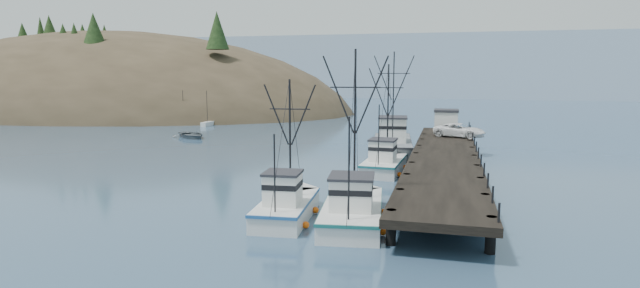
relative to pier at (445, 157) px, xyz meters
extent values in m
plane|color=navy|center=(-14.00, -16.00, -1.69)|extent=(400.00, 400.00, 0.00)
cube|color=black|center=(0.00, 0.00, 0.06)|extent=(6.00, 44.00, 0.50)
cylinder|color=black|center=(-2.60, -20.00, -0.69)|extent=(0.56, 0.56, 2.00)
cylinder|color=black|center=(2.60, -20.00, -0.69)|extent=(0.56, 0.56, 2.00)
cylinder|color=black|center=(-2.60, -15.00, -0.69)|extent=(0.56, 0.56, 2.00)
cylinder|color=black|center=(2.60, -15.00, -0.69)|extent=(0.56, 0.56, 2.00)
cylinder|color=black|center=(-2.60, -10.00, -0.69)|extent=(0.56, 0.56, 2.00)
cylinder|color=black|center=(2.60, -10.00, -0.69)|extent=(0.56, 0.56, 2.00)
cylinder|color=black|center=(-2.60, -5.00, -0.69)|extent=(0.56, 0.56, 2.00)
cylinder|color=black|center=(2.60, -5.00, -0.69)|extent=(0.56, 0.56, 2.00)
cylinder|color=black|center=(-2.60, 0.00, -0.69)|extent=(0.56, 0.56, 2.00)
cylinder|color=black|center=(2.60, 0.00, -0.69)|extent=(0.56, 0.56, 2.00)
cylinder|color=black|center=(-2.60, 5.00, -0.69)|extent=(0.56, 0.56, 2.00)
cylinder|color=black|center=(2.60, 5.00, -0.69)|extent=(0.56, 0.56, 2.00)
cylinder|color=black|center=(-2.60, 10.00, -0.69)|extent=(0.56, 0.56, 2.00)
cylinder|color=black|center=(2.60, 10.00, -0.69)|extent=(0.56, 0.56, 2.00)
cylinder|color=black|center=(-2.60, 15.00, -0.69)|extent=(0.56, 0.56, 2.00)
cylinder|color=black|center=(2.60, 15.00, -0.69)|extent=(0.56, 0.56, 2.00)
cylinder|color=black|center=(-2.60, 20.00, -0.69)|extent=(0.56, 0.56, 2.00)
cylinder|color=black|center=(2.60, 20.00, -0.69)|extent=(0.56, 0.56, 2.00)
ellipsoid|color=#382D1E|center=(-84.00, 62.00, -7.69)|extent=(132.00, 78.00, 51.00)
ellipsoid|color=black|center=(-89.00, 66.00, -3.69)|extent=(109.20, 62.40, 41.60)
cube|color=beige|center=(-52.00, 40.00, -0.29)|extent=(4.00, 5.00, 2.80)
cube|color=beige|center=(-58.00, 44.00, -0.29)|extent=(4.00, 5.00, 2.80)
cube|color=beige|center=(-48.00, 46.00, -0.29)|extent=(4.00, 5.00, 2.80)
cube|color=#9EB2C6|center=(-4.00, 154.00, -1.69)|extent=(360.00, 40.00, 26.00)
cube|color=silver|center=(-54.00, 169.00, -1.69)|extent=(180.00, 25.00, 18.00)
cube|color=silver|center=(-41.03, 33.32, -1.39)|extent=(1.00, 3.50, 0.90)
cylinder|color=black|center=(-41.03, 33.32, 1.51)|extent=(0.08, 0.08, 6.00)
cube|color=silver|center=(-51.02, 41.76, -1.39)|extent=(1.00, 3.50, 0.90)
cylinder|color=black|center=(-51.02, 41.76, 1.51)|extent=(0.08, 0.08, 6.00)
cube|color=silver|center=(-37.71, 42.26, -1.39)|extent=(1.00, 3.50, 0.90)
cylinder|color=black|center=(-37.71, 42.26, 1.51)|extent=(0.08, 0.08, 6.00)
cube|color=silver|center=(-55.57, 36.76, -1.39)|extent=(1.00, 3.50, 0.90)
cylinder|color=black|center=(-55.57, 36.76, 1.51)|extent=(0.08, 0.08, 6.00)
cube|color=silver|center=(-46.04, 43.37, -1.39)|extent=(1.00, 3.50, 0.90)
cylinder|color=black|center=(-46.04, 43.37, 1.51)|extent=(0.08, 0.08, 6.00)
cube|color=silver|center=(-46.43, 34.58, -1.39)|extent=(1.00, 3.50, 0.90)
cylinder|color=black|center=(-46.43, 34.58, 1.51)|extent=(0.08, 0.08, 6.00)
cube|color=silver|center=(-39.59, 44.31, -1.39)|extent=(1.00, 3.50, 0.90)
cylinder|color=black|center=(-39.59, 44.31, 1.51)|extent=(0.08, 0.08, 6.00)
cube|color=silver|center=(-53.02, 44.53, -1.39)|extent=(1.00, 3.50, 0.90)
cylinder|color=black|center=(-53.02, 44.53, 1.51)|extent=(0.08, 0.08, 6.00)
cube|color=silver|center=(-5.42, -16.48, -1.24)|extent=(4.64, 9.47, 1.60)
cube|color=silver|center=(-5.97, -11.96, -1.24)|extent=(3.53, 3.53, 1.60)
cube|color=#155754|center=(-5.42, -16.48, -0.54)|extent=(4.73, 9.71, 0.18)
cube|color=silver|center=(-5.28, -17.63, 0.51)|extent=(2.78, 2.85, 1.90)
cube|color=#26262B|center=(-5.28, -17.63, 1.54)|extent=(3.02, 3.11, 0.16)
cylinder|color=black|center=(-5.59, -15.09, 4.38)|extent=(0.14, 0.14, 9.64)
cylinder|color=black|center=(-4.99, -19.95, 2.45)|extent=(0.10, 0.10, 5.79)
cube|color=silver|center=(-9.73, -16.71, -1.24)|extent=(3.63, 7.69, 1.60)
cube|color=silver|center=(-10.05, -13.00, -1.24)|extent=(3.00, 3.00, 1.60)
cube|color=#1D4D89|center=(-9.73, -16.71, -0.54)|extent=(3.70, 7.88, 0.18)
cube|color=silver|center=(-9.65, -17.67, 0.51)|extent=(2.27, 2.27, 1.90)
cube|color=#26262B|center=(-9.65, -17.67, 1.54)|extent=(2.47, 2.48, 0.16)
cylinder|color=black|center=(-9.83, -15.57, 3.43)|extent=(0.14, 0.14, 7.74)
cylinder|color=black|center=(-9.49, -19.57, 1.88)|extent=(0.10, 0.10, 4.64)
cube|color=silver|center=(-5.54, 0.33, -1.24)|extent=(3.65, 8.53, 1.60)
cube|color=silver|center=(-5.32, 4.52, -1.24)|extent=(3.22, 3.22, 1.60)
cube|color=#16565B|center=(-5.54, 0.33, -0.54)|extent=(3.72, 8.75, 0.18)
cube|color=silver|center=(-5.59, -0.74, 0.51)|extent=(2.37, 2.48, 1.90)
cube|color=#26262B|center=(-5.59, -0.74, 1.54)|extent=(2.58, 2.70, 0.16)
cylinder|color=black|center=(-5.47, 1.62, 4.04)|extent=(0.14, 0.14, 8.95)
cylinder|color=black|center=(-5.70, -2.88, 2.24)|extent=(0.10, 0.10, 5.37)
cube|color=slate|center=(-5.87, 9.85, -0.94)|extent=(5.42, 12.33, 2.20)
cube|color=slate|center=(-6.52, 15.80, -0.94)|extent=(4.13, 4.13, 2.20)
cube|color=black|center=(-5.87, 9.85, 0.06)|extent=(5.54, 12.65, 0.18)
cube|color=silver|center=(-5.71, 8.33, 1.46)|extent=(3.25, 3.67, 2.60)
cube|color=#26262B|center=(-5.71, 8.33, 2.84)|extent=(3.53, 4.00, 0.16)
cylinder|color=black|center=(-6.07, 11.68, 5.12)|extent=(0.14, 0.14, 9.91)
cylinder|color=black|center=(-5.37, 5.29, 3.13)|extent=(0.10, 0.10, 5.95)
cube|color=silver|center=(-0.07, 18.00, 1.56)|extent=(2.80, 3.00, 2.50)
cube|color=#26262B|center=(-0.07, 18.00, 2.96)|extent=(3.00, 3.20, 0.30)
imported|color=white|center=(1.50, 12.71, 1.11)|extent=(6.32, 4.44, 1.60)
imported|color=#575D60|center=(-35.77, 18.03, -1.69)|extent=(7.29, 6.97, 1.23)
camera|label=1|loc=(0.27, -46.55, 7.75)|focal=28.00mm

